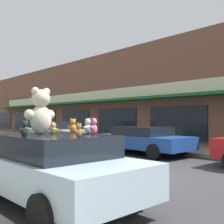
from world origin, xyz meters
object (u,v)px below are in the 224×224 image
at_px(teddy_bear_giant, 41,112).
at_px(parked_car_far_right, 57,132).
at_px(teddy_bear_brown, 79,131).
at_px(teddy_bear_black, 24,129).
at_px(plush_art_car, 53,167).
at_px(teddy_bear_purple, 53,127).
at_px(teddy_bear_yellow, 54,129).
at_px(teddy_bear_teal, 40,126).
at_px(teddy_bear_orange, 73,126).
at_px(teddy_bear_green, 25,128).
at_px(teddy_bear_white, 88,126).
at_px(parked_car_far_center, 142,139).
at_px(teddy_bear_pink, 94,126).

height_order(teddy_bear_giant, parked_car_far_right, teddy_bear_giant).
relative_size(teddy_bear_brown, teddy_bear_black, 0.84).
bearing_deg(plush_art_car, parked_car_far_right, 57.50).
distance_m(teddy_bear_purple, teddy_bear_brown, 1.79).
height_order(teddy_bear_yellow, parked_car_far_right, teddy_bear_yellow).
xyz_separation_m(teddy_bear_brown, teddy_bear_teal, (0.14, 1.61, 0.04)).
bearing_deg(teddy_bear_brown, teddy_bear_orange, -129.61).
bearing_deg(teddy_bear_teal, teddy_bear_purple, -159.99).
bearing_deg(teddy_bear_purple, teddy_bear_brown, 60.21).
bearing_deg(teddy_bear_green, parked_car_far_right, -79.98).
relative_size(teddy_bear_teal, parked_car_far_right, 0.07).
xyz_separation_m(teddy_bear_yellow, teddy_bear_teal, (-0.08, 0.43, 0.05)).
bearing_deg(teddy_bear_giant, teddy_bear_orange, 174.89).
bearing_deg(teddy_bear_orange, plush_art_car, 53.71).
height_order(teddy_bear_black, teddy_bear_teal, teddy_bear_teal).
bearing_deg(teddy_bear_yellow, parked_car_far_right, -53.40).
xyz_separation_m(teddy_bear_giant, teddy_bear_green, (-0.44, -0.20, -0.33)).
xyz_separation_m(teddy_bear_white, parked_car_far_center, (6.40, 4.17, -0.83)).
bearing_deg(teddy_bear_black, parked_car_far_right, -150.56).
xyz_separation_m(teddy_bear_pink, parked_car_far_center, (6.39, 4.35, -0.83)).
bearing_deg(parked_car_far_right, teddy_bear_yellow, -121.48).
distance_m(teddy_bear_white, parked_car_far_center, 7.68).
relative_size(teddy_bear_pink, teddy_bear_purple, 1.34).
bearing_deg(teddy_bear_green, teddy_bear_teal, -97.48).
bearing_deg(teddy_bear_white, teddy_bear_brown, 26.89).
bearing_deg(plush_art_car, parked_car_far_center, 27.96).
bearing_deg(parked_car_far_center, teddy_bear_black, -152.12).
height_order(teddy_bear_yellow, teddy_bear_purple, teddy_bear_purple).
relative_size(teddy_bear_orange, teddy_bear_brown, 1.31).
distance_m(teddy_bear_green, teddy_bear_brown, 1.23).
bearing_deg(teddy_bear_orange, teddy_bear_white, 111.96).
xyz_separation_m(teddy_bear_orange, teddy_bear_teal, (-0.67, 0.25, 0.01)).
xyz_separation_m(teddy_bear_purple, teddy_bear_brown, (-0.51, -1.72, -0.00)).
bearing_deg(teddy_bear_black, teddy_bear_pink, 142.69).
distance_m(teddy_bear_white, teddy_bear_green, 1.25).
height_order(teddy_bear_green, teddy_bear_teal, teddy_bear_teal).
height_order(plush_art_car, teddy_bear_giant, teddy_bear_giant).
distance_m(teddy_bear_green, teddy_bear_purple, 1.09).
distance_m(teddy_bear_orange, teddy_bear_green, 1.26).
relative_size(teddy_bear_pink, teddy_bear_black, 1.14).
height_order(teddy_bear_black, parked_car_far_center, teddy_bear_black).
height_order(teddy_bear_brown, parked_car_far_right, teddy_bear_brown).
distance_m(teddy_bear_orange, teddy_bear_white, 0.63).
xyz_separation_m(teddy_bear_purple, teddy_bear_black, (-1.11, -0.91, 0.02)).
bearing_deg(teddy_bear_pink, teddy_bear_green, -47.80).
distance_m(teddy_bear_white, teddy_bear_yellow, 0.70).
relative_size(teddy_bear_giant, teddy_bear_green, 3.40).
relative_size(teddy_bear_white, teddy_bear_purple, 1.31).
height_order(teddy_bear_pink, teddy_bear_green, teddy_bear_pink).
relative_size(teddy_bear_purple, teddy_bear_teal, 0.74).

